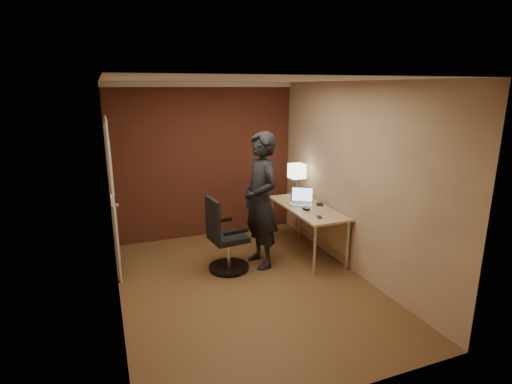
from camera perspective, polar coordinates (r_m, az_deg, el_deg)
room at (r=6.07m, az=-8.94°, el=4.60°), size 4.00×4.00×4.00m
desk at (r=5.94m, az=7.90°, el=-3.20°), size 0.60×1.50×0.73m
desk_lamp at (r=6.25m, az=5.85°, el=2.94°), size 0.22×0.22×0.54m
laptop at (r=6.01m, az=6.52°, el=-1.05°), size 0.42×0.40×0.23m
mouse at (r=5.71m, az=7.19°, el=-2.41°), size 0.07×0.11×0.03m
phone at (r=5.42m, az=9.05°, el=-3.56°), size 0.09×0.13×0.01m
wallet at (r=5.98m, az=9.09°, el=-1.75°), size 0.12×0.13×0.02m
office_chair at (r=5.39m, az=-4.59°, el=-6.80°), size 0.55×0.59×1.01m
person at (r=5.40m, az=0.71°, el=-1.25°), size 0.52×0.73×1.86m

